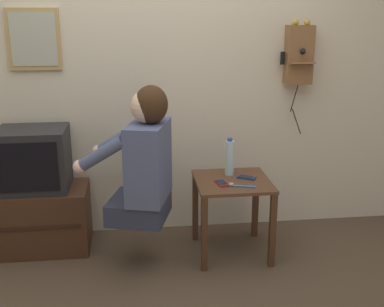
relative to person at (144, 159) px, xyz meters
The scene contains 12 objects.
ground_plane 0.84m from the person, 82.34° to the right, with size 14.00×14.00×0.00m, color #4C3D2D.
wall_back 0.79m from the person, 84.85° to the left, with size 6.80×0.05×2.55m.
side_table 0.68m from the person, ahead, with size 0.50×0.50×0.54m.
person is the anchor object (origin of this frame).
tv_stand 0.97m from the person, 156.58° to the left, with size 0.72×0.41×0.45m.
television 0.82m from the person, 155.45° to the left, with size 0.47×0.38×0.43m.
wall_phone_antique 1.39m from the person, 23.66° to the left, with size 0.23×0.19×0.83m.
framed_picture 1.15m from the person, 142.52° to the left, with size 0.35×0.03×0.41m.
cell_phone_held 0.55m from the person, ahead, with size 0.08×0.13×0.01m.
cell_phone_spare 0.74m from the person, 10.39° to the left, with size 0.14×0.12×0.01m.
water_bottle 0.64m from the person, 19.94° to the left, with size 0.06×0.06×0.27m.
toothbrush 0.65m from the person, ahead, with size 0.17×0.06×0.02m.
Camera 1 is at (-0.10, -2.52, 1.65)m, focal length 45.00 mm.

